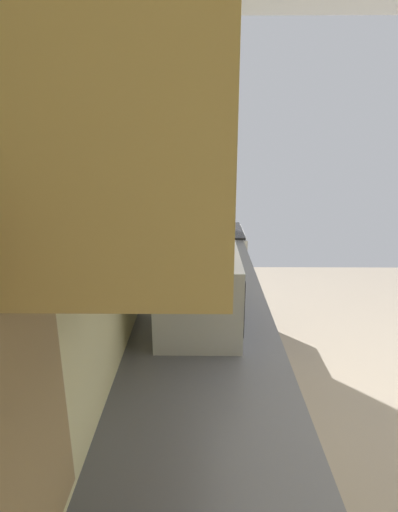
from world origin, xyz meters
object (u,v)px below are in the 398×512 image
object	(u,v)px
oven_range	(205,280)
microwave	(199,291)
kettle	(213,257)
bowl	(212,250)

from	to	relation	value
oven_range	microwave	world-z (taller)	microwave
oven_range	kettle	world-z (taller)	same
microwave	bowl	size ratio (longest dim) A/B	3.11
microwave	oven_range	bearing A→B (deg)	-1.35
oven_range	kettle	bearing A→B (deg)	-177.70
oven_range	bowl	size ratio (longest dim) A/B	7.09
bowl	kettle	world-z (taller)	kettle
oven_range	microwave	xyz separation A→B (m)	(-1.73, 0.04, 0.61)
microwave	bowl	xyz separation A→B (m)	(1.10, -0.08, -0.14)
kettle	microwave	bearing A→B (deg)	173.87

